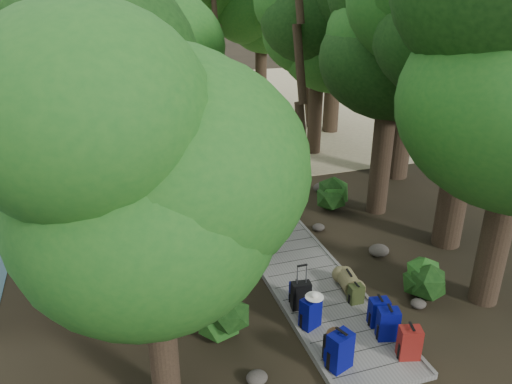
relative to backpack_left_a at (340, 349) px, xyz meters
name	(u,v)px	position (x,y,z in m)	size (l,w,h in m)	color
ground	(288,255)	(0.65, 4.25, -0.54)	(120.00, 120.00, 0.00)	black
sand_beach	(180,111)	(0.65, 20.25, -0.53)	(40.00, 22.00, 0.02)	#C9B688
boardwalk	(275,236)	(0.65, 5.25, -0.48)	(2.00, 12.00, 0.12)	slate
backpack_left_a	(340,349)	(0.00, 0.00, 0.00)	(0.45, 0.31, 0.84)	#060567
backpack_left_b	(333,347)	(-0.02, 0.21, -0.11)	(0.33, 0.24, 0.62)	black
backpack_left_c	(310,311)	(-0.04, 1.26, -0.05)	(0.40, 0.29, 0.75)	#060567
backpack_left_d	(297,291)	(0.04, 2.15, -0.17)	(0.33, 0.24, 0.51)	#060567
backpack_right_a	(410,341)	(1.38, -0.17, -0.05)	(0.41, 0.29, 0.73)	maroon
backpack_right_b	(388,323)	(1.29, 0.44, -0.05)	(0.41, 0.29, 0.74)	#060567
backpack_right_c	(379,311)	(1.34, 0.87, -0.08)	(0.39, 0.28, 0.67)	#060567
backpack_right_d	(356,293)	(1.27, 1.70, -0.18)	(0.31, 0.23, 0.48)	#333C19
duffel_right_khaki	(348,281)	(1.35, 2.20, -0.21)	(0.43, 0.64, 0.43)	olive
suitcase_on_boardwalk	(301,295)	(0.02, 1.89, -0.10)	(0.42, 0.23, 0.64)	black
lone_suitcase_on_sand	(221,151)	(0.87, 12.17, -0.22)	(0.39, 0.22, 0.61)	black
hat_brown	(338,332)	(0.02, 0.17, 0.26)	(0.40, 0.40, 0.12)	#51351E
hat_white	(315,295)	(0.01, 1.21, 0.39)	(0.38, 0.38, 0.13)	silver
kayak	(130,148)	(-2.57, 14.06, -0.35)	(0.72, 3.29, 0.33)	#B2120F
sun_lounger	(285,128)	(4.49, 14.40, -0.22)	(0.60, 1.85, 0.60)	silver
tree_right_b	(480,42)	(5.05, 3.49, 4.85)	(6.04, 6.04, 10.79)	black
tree_right_c	(391,71)	(4.30, 5.93, 3.83)	(5.05, 5.05, 8.74)	black
tree_right_e	(318,53)	(4.74, 11.73, 3.53)	(4.52, 4.52, 8.14)	black
tree_right_f	(337,17)	(6.76, 14.32, 4.63)	(5.79, 5.79, 10.34)	black
tree_left_a	(152,225)	(-3.16, 0.27, 2.94)	(4.17, 4.17, 6.95)	black
tree_left_b	(51,107)	(-4.49, 3.23, 4.11)	(5.16, 5.16, 9.30)	black
tree_left_c	(128,97)	(-2.84, 7.51, 3.26)	(4.37, 4.37, 7.59)	black
tree_back_a	(149,16)	(-0.67, 19.81, 4.43)	(5.74, 5.74, 9.94)	black
tree_back_b	(203,5)	(2.12, 20.11, 4.87)	(6.06, 6.06, 10.82)	black
tree_back_c	(261,22)	(5.17, 19.90, 4.00)	(5.05, 5.05, 9.09)	black
tree_back_d	(54,46)	(-5.18, 18.75, 3.33)	(4.64, 4.64, 7.74)	black
palm_right_a	(310,63)	(3.54, 9.81, 3.48)	(4.72, 4.72, 8.04)	#1A4112
palm_right_b	(310,47)	(6.10, 15.48, 3.21)	(3.88, 3.88, 7.50)	#1A4112
palm_right_c	(231,51)	(2.62, 16.84, 3.03)	(4.49, 4.49, 7.14)	#1A4112
palm_left_a	(91,74)	(-3.72, 10.75, 3.37)	(4.92, 4.92, 7.83)	#1A4112
rock_left_a	(257,378)	(-1.54, 0.22, -0.43)	(0.40, 0.36, 0.22)	#4C473F
rock_left_b	(213,318)	(-1.89, 2.18, -0.45)	(0.33, 0.30, 0.18)	#4C473F
rock_left_c	(220,257)	(-1.15, 4.47, -0.39)	(0.54, 0.49, 0.30)	#4C473F
rock_left_d	(186,217)	(-1.54, 7.17, -0.46)	(0.28, 0.25, 0.15)	#4C473F
rock_right_a	(418,304)	(2.60, 1.23, -0.44)	(0.36, 0.33, 0.20)	#4C473F
rock_right_b	(379,250)	(2.95, 3.49, -0.39)	(0.54, 0.49, 0.30)	#4C473F
rock_right_c	(318,227)	(2.02, 5.28, -0.44)	(0.37, 0.33, 0.20)	#4C473F
rock_right_d	(322,188)	(3.30, 7.82, -0.38)	(0.58, 0.52, 0.32)	#4C473F
shrub_left_a	(229,316)	(-1.67, 1.65, -0.07)	(1.04, 1.04, 0.94)	#1B5318
shrub_left_b	(191,237)	(-1.74, 5.25, -0.12)	(0.94, 0.94, 0.84)	#1B5318
shrub_left_c	(160,188)	(-2.08, 8.61, 0.01)	(1.23, 1.23, 1.11)	#1B5318
shrub_right_a	(427,279)	(3.04, 1.59, -0.11)	(0.95, 0.95, 0.86)	#1B5318
shrub_right_b	(334,193)	(3.07, 6.45, 0.01)	(1.23, 1.23, 1.11)	#1B5318
shrub_right_c	(291,160)	(3.05, 10.05, -0.11)	(0.96, 0.96, 0.87)	#1B5318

